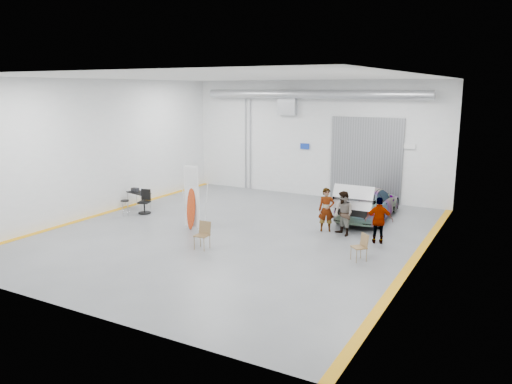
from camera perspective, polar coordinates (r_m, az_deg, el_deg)
The scene contains 13 objects.
ground at distance 19.76m, azimuth -2.38°, elevation -4.68°, with size 16.00×16.00×0.00m, color slate.
room_shell at distance 20.82m, azimuth 1.28°, elevation 7.60°, with size 14.02×16.18×6.01m.
sedan_car at distance 22.27m, azimuth 12.66°, elevation -1.19°, with size 1.99×4.87×1.41m, color white.
person_a at distance 19.97m, azimuth 8.04°, elevation -2.01°, with size 0.64×0.42×1.75m, color #875C4A.
person_b at distance 19.48m, azimuth 9.96°, elevation -2.44°, with size 0.85×0.65×1.74m, color slate.
person_c at distance 18.79m, azimuth 13.89°, elevation -3.17°, with size 1.00×0.41×1.73m, color brown.
surfboard_display at distance 20.11m, azimuth -7.33°, elevation -1.18°, with size 0.78×0.27×2.76m.
folding_chair_near at distance 17.85m, azimuth -6.16°, elevation -5.55°, with size 0.49×0.50×0.97m.
folding_chair_far at distance 16.93m, azimuth 11.67°, elevation -6.78°, with size 0.60×0.67×0.91m.
shop_stool at distance 22.88m, azimuth -14.72°, elevation -1.81°, with size 0.38×0.38×0.74m.
work_table at distance 24.34m, azimuth -13.38°, elevation -0.01°, with size 1.30×0.86×0.97m.
office_chair at distance 23.21m, azimuth -12.54°, elevation -1.25°, with size 0.58×0.61×1.08m.
trunk_lid at distance 20.07m, azimuth 10.99°, elevation -0.41°, with size 1.65×1.00×0.04m, color silver.
Camera 1 is at (9.84, -16.18, 5.62)m, focal length 35.00 mm.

